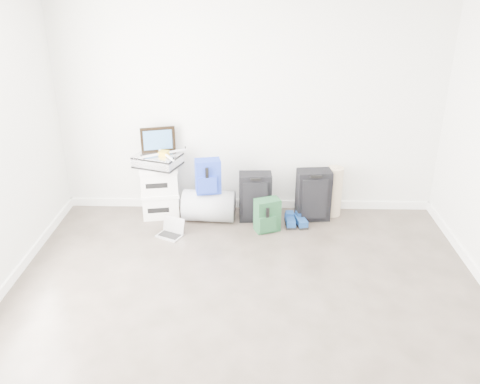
{
  "coord_description": "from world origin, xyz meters",
  "views": [
    {
      "loc": [
        0.04,
        -3.27,
        2.78
      ],
      "look_at": [
        -0.09,
        1.9,
        0.47
      ],
      "focal_mm": 38.0,
      "sensor_mm": 36.0,
      "label": 1
    }
  ],
  "objects_px": {
    "laptop": "(171,231)",
    "carry_on": "(313,195)",
    "large_suitcase": "(255,197)",
    "briefcase": "(158,160)",
    "boxes_stack": "(160,191)",
    "duffel_bag": "(209,206)"
  },
  "relations": [
    {
      "from": "briefcase",
      "to": "boxes_stack",
      "type": "bearing_deg",
      "value": 0.0
    },
    {
      "from": "briefcase",
      "to": "large_suitcase",
      "type": "height_order",
      "value": "briefcase"
    },
    {
      "from": "carry_on",
      "to": "laptop",
      "type": "bearing_deg",
      "value": -170.63
    },
    {
      "from": "large_suitcase",
      "to": "briefcase",
      "type": "bearing_deg",
      "value": 172.36
    },
    {
      "from": "briefcase",
      "to": "laptop",
      "type": "xyz_separation_m",
      "value": [
        0.2,
        -0.51,
        -0.66
      ]
    },
    {
      "from": "boxes_stack",
      "to": "duffel_bag",
      "type": "xyz_separation_m",
      "value": [
        0.6,
        -0.13,
        -0.13
      ]
    },
    {
      "from": "large_suitcase",
      "to": "boxes_stack",
      "type": "bearing_deg",
      "value": 172.36
    },
    {
      "from": "boxes_stack",
      "to": "duffel_bag",
      "type": "height_order",
      "value": "boxes_stack"
    },
    {
      "from": "briefcase",
      "to": "carry_on",
      "type": "bearing_deg",
      "value": 17.5
    },
    {
      "from": "laptop",
      "to": "boxes_stack",
      "type": "bearing_deg",
      "value": 137.82
    },
    {
      "from": "boxes_stack",
      "to": "large_suitcase",
      "type": "bearing_deg",
      "value": -15.03
    },
    {
      "from": "briefcase",
      "to": "carry_on",
      "type": "relative_size",
      "value": 0.8
    },
    {
      "from": "laptop",
      "to": "carry_on",
      "type": "bearing_deg",
      "value": 41.76
    },
    {
      "from": "duffel_bag",
      "to": "laptop",
      "type": "distance_m",
      "value": 0.57
    },
    {
      "from": "duffel_bag",
      "to": "large_suitcase",
      "type": "relative_size",
      "value": 1.03
    },
    {
      "from": "large_suitcase",
      "to": "laptop",
      "type": "xyz_separation_m",
      "value": [
        -0.94,
        -0.41,
        -0.25
      ]
    },
    {
      "from": "boxes_stack",
      "to": "duffel_bag",
      "type": "distance_m",
      "value": 0.63
    },
    {
      "from": "briefcase",
      "to": "large_suitcase",
      "type": "bearing_deg",
      "value": 14.67
    },
    {
      "from": "duffel_bag",
      "to": "carry_on",
      "type": "distance_m",
      "value": 1.24
    },
    {
      "from": "laptop",
      "to": "duffel_bag",
      "type": "bearing_deg",
      "value": 69.99
    },
    {
      "from": "boxes_stack",
      "to": "laptop",
      "type": "xyz_separation_m",
      "value": [
        0.2,
        -0.51,
        -0.27
      ]
    },
    {
      "from": "briefcase",
      "to": "laptop",
      "type": "height_order",
      "value": "briefcase"
    }
  ]
}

